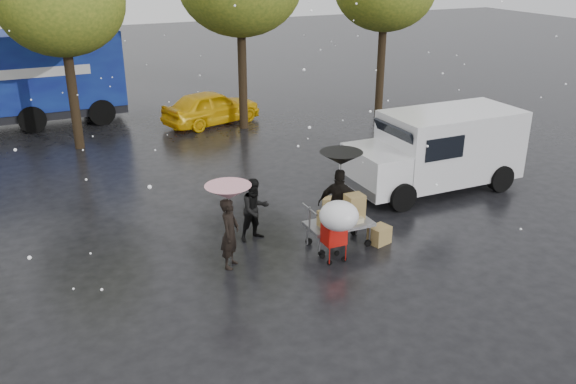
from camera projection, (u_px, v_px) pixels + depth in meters
name	position (u px, v px, depth m)	size (l,w,h in m)	color
ground	(297.00, 251.00, 13.79)	(90.00, 90.00, 0.00)	black
person_pink	(230.00, 233.00, 12.87)	(0.57, 0.38, 1.57)	black
person_middle	(255.00, 210.00, 14.11)	(0.73, 0.57, 1.50)	black
person_black	(339.00, 205.00, 14.10)	(1.01, 0.42, 1.72)	black
umbrella_pink	(228.00, 192.00, 12.52)	(0.97, 0.97, 1.87)	#4C4C4C
umbrella_black	(341.00, 158.00, 13.67)	(0.98, 0.98, 2.15)	#4C4C4C
vendor_cart	(342.00, 216.00, 13.83)	(1.52, 0.80, 1.27)	slate
shopping_cart	(338.00, 219.00, 12.88)	(0.84, 0.84, 1.46)	#B1100A
white_van	(439.00, 149.00, 17.01)	(4.91, 2.18, 2.20)	white
blue_truck	(16.00, 80.00, 22.81)	(8.30, 2.60, 3.50)	navy
box_ground_near	(379.00, 235.00, 14.11)	(0.46, 0.37, 0.42)	olive
box_ground_far	(330.00, 203.00, 15.99)	(0.40, 0.31, 0.31)	olive
yellow_taxi	(211.00, 107.00, 23.46)	(1.56, 3.87, 1.32)	yellow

